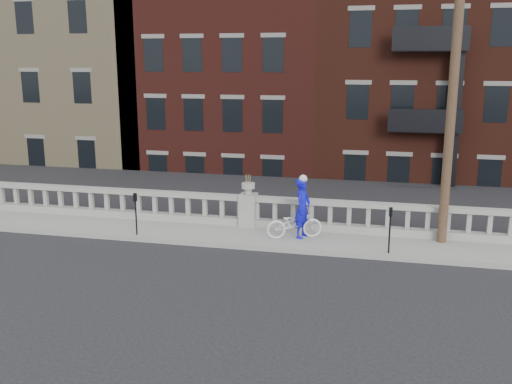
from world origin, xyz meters
TOP-DOWN VIEW (x-y plane):
  - ground at (0.00, 0.00)m, footprint 120.00×120.00m
  - sidewalk at (0.00, 3.00)m, footprint 32.00×2.20m
  - balustrade at (0.00, 3.95)m, footprint 28.00×0.34m
  - planter_pedestal at (0.00, 3.95)m, footprint 0.55×0.55m
  - lower_level at (0.56, 23.04)m, footprint 80.00×44.00m
  - utility_pole at (6.20, 3.60)m, footprint 1.60×0.28m
  - parking_meter_b at (-3.23, 2.15)m, footprint 0.10×0.09m
  - parking_meter_c at (4.62, 2.15)m, footprint 0.10×0.09m
  - bicycle at (1.72, 2.98)m, footprint 1.85×1.24m
  - cyclist at (1.96, 3.10)m, footprint 0.62×0.79m

SIDE VIEW (x-z plane):
  - ground at x=0.00m, z-range 0.00..0.00m
  - sidewalk at x=0.00m, z-range 0.00..0.15m
  - bicycle at x=1.72m, z-range 0.15..1.07m
  - balustrade at x=0.00m, z-range 0.13..1.16m
  - planter_pedestal at x=0.00m, z-range -0.05..1.71m
  - parking_meter_b at x=-3.23m, z-range 0.32..1.68m
  - parking_meter_c at x=4.62m, z-range 0.32..1.68m
  - cyclist at x=1.96m, z-range 0.15..2.04m
  - lower_level at x=0.56m, z-range -7.77..13.03m
  - utility_pole at x=6.20m, z-range 0.24..10.24m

